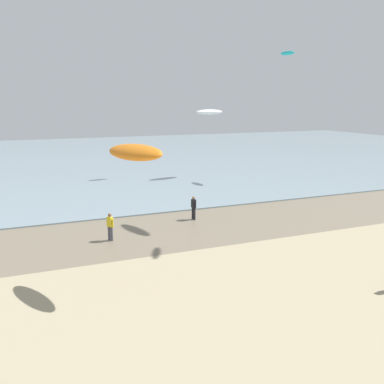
{
  "coord_description": "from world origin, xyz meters",
  "views": [
    {
      "loc": [
        -3.83,
        -5.47,
        8.33
      ],
      "look_at": [
        3.23,
        11.17,
        4.55
      ],
      "focal_mm": 41.0,
      "sensor_mm": 36.0,
      "label": 1
    }
  ],
  "objects_px": {
    "person_far_down_beach": "(194,207)",
    "kite_aloft_10": "(209,112)",
    "kite_aloft_6": "(135,152)",
    "kite_aloft_1": "(288,53)",
    "person_nearest_camera": "(110,226)"
  },
  "relations": [
    {
      "from": "person_far_down_beach",
      "to": "kite_aloft_6",
      "type": "relative_size",
      "value": 0.49
    },
    {
      "from": "kite_aloft_1",
      "to": "kite_aloft_6",
      "type": "distance_m",
      "value": 30.8
    },
    {
      "from": "kite_aloft_6",
      "to": "person_far_down_beach",
      "type": "bearing_deg",
      "value": -57.75
    },
    {
      "from": "person_far_down_beach",
      "to": "kite_aloft_1",
      "type": "distance_m",
      "value": 22.35
    },
    {
      "from": "kite_aloft_1",
      "to": "kite_aloft_10",
      "type": "height_order",
      "value": "kite_aloft_1"
    },
    {
      "from": "person_nearest_camera",
      "to": "kite_aloft_1",
      "type": "bearing_deg",
      "value": 32.04
    },
    {
      "from": "person_nearest_camera",
      "to": "kite_aloft_10",
      "type": "relative_size",
      "value": 0.49
    },
    {
      "from": "person_far_down_beach",
      "to": "kite_aloft_1",
      "type": "relative_size",
      "value": 0.82
    },
    {
      "from": "kite_aloft_6",
      "to": "kite_aloft_10",
      "type": "bearing_deg",
      "value": -53.25
    },
    {
      "from": "kite_aloft_1",
      "to": "kite_aloft_10",
      "type": "bearing_deg",
      "value": -128.37
    },
    {
      "from": "person_far_down_beach",
      "to": "kite_aloft_10",
      "type": "xyz_separation_m",
      "value": [
        8.56,
        15.69,
        6.21
      ]
    },
    {
      "from": "kite_aloft_1",
      "to": "kite_aloft_10",
      "type": "distance_m",
      "value": 9.96
    },
    {
      "from": "person_nearest_camera",
      "to": "person_far_down_beach",
      "type": "height_order",
      "value": "same"
    },
    {
      "from": "person_nearest_camera",
      "to": "person_far_down_beach",
      "type": "relative_size",
      "value": 1.0
    },
    {
      "from": "person_far_down_beach",
      "to": "kite_aloft_10",
      "type": "bearing_deg",
      "value": 61.39
    }
  ]
}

